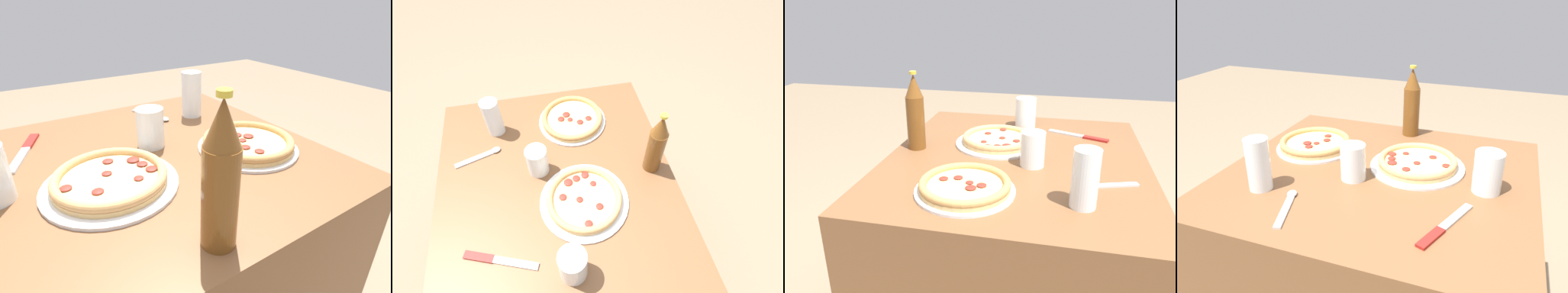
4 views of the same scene
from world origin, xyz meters
TOP-DOWN VIEW (x-y plane):
  - ground_plane at (0.00, 0.00)m, footprint 8.00×8.00m
  - table at (0.00, 0.00)m, footprint 0.97×0.86m
  - pizza_pepperoni at (0.11, 0.08)m, footprint 0.31×0.31m
  - pizza_salami at (-0.28, 0.11)m, footprint 0.28×0.28m
  - glass_iced_tea at (-0.06, -0.06)m, footprint 0.08×0.08m
  - glass_water at (-0.29, -0.21)m, footprint 0.07×0.07m
  - glass_red_wine at (0.33, 0.01)m, footprint 0.08×0.08m
  - beer_bottle at (0.01, 0.36)m, footprint 0.06×0.06m
  - knife at (0.25, -0.22)m, footprint 0.11×0.23m
  - spoon at (-0.17, -0.26)m, footprint 0.08×0.18m

SIDE VIEW (x-z plane):
  - ground_plane at x=0.00m, z-range 0.00..0.00m
  - table at x=0.00m, z-range 0.00..0.73m
  - knife at x=0.25m, z-range 0.73..0.74m
  - spoon at x=-0.17m, z-range 0.73..0.74m
  - pizza_pepperoni at x=0.11m, z-range 0.73..0.77m
  - pizza_salami at x=-0.28m, z-range 0.73..0.77m
  - glass_iced_tea at x=-0.06m, z-range 0.73..0.84m
  - glass_red_wine at x=0.33m, z-range 0.72..0.85m
  - glass_water at x=-0.29m, z-range 0.72..0.88m
  - beer_bottle at x=0.01m, z-range 0.72..1.00m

